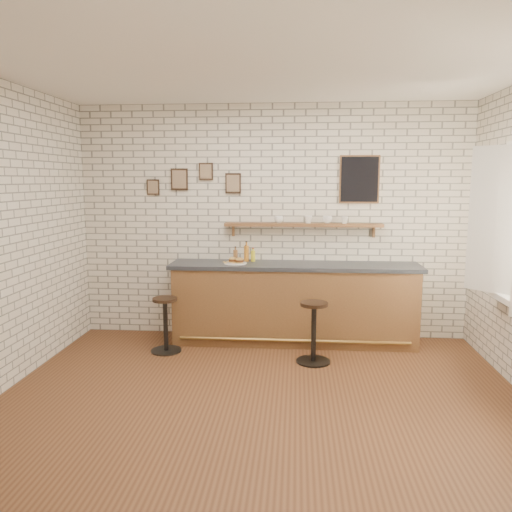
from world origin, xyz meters
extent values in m
plane|color=brown|center=(0.00, 0.00, 0.00)|extent=(5.00, 5.00, 0.00)
cube|color=brown|center=(0.30, 1.70, 0.48)|extent=(3.00, 0.58, 0.96)
cube|color=#2D333A|center=(0.30, 1.70, 0.98)|extent=(3.10, 0.62, 0.05)
cylinder|color=olive|center=(0.30, 1.38, 0.12)|extent=(2.79, 0.04, 0.04)
cylinder|color=white|center=(-0.44, 1.65, 1.02)|extent=(0.28, 0.28, 0.01)
cylinder|color=#EBBD53|center=(-0.38, 1.67, 1.02)|extent=(0.05, 0.05, 0.00)
cylinder|color=#EBBD53|center=(-0.40, 1.65, 1.02)|extent=(0.05, 0.05, 0.00)
cylinder|color=#EBBD53|center=(-0.54, 1.72, 1.02)|extent=(0.06, 0.06, 0.00)
cylinder|color=#EBBD53|center=(-0.40, 1.69, 1.02)|extent=(0.06, 0.06, 0.00)
cylinder|color=#EBBD53|center=(-0.56, 1.60, 1.02)|extent=(0.06, 0.06, 0.00)
cylinder|color=#EBBD53|center=(-0.37, 1.67, 1.02)|extent=(0.04, 0.04, 0.00)
cylinder|color=#EBBD53|center=(-0.45, 1.60, 1.02)|extent=(0.05, 0.05, 0.00)
cylinder|color=#EBBD53|center=(-0.55, 1.59, 1.02)|extent=(0.04, 0.04, 0.00)
cylinder|color=#EBBD53|center=(-0.58, 1.68, 1.02)|extent=(0.05, 0.05, 0.00)
cylinder|color=#EBBD53|center=(-0.40, 1.61, 1.02)|extent=(0.06, 0.06, 0.00)
cylinder|color=#EBBD53|center=(-0.53, 1.68, 1.02)|extent=(0.04, 0.04, 0.00)
cylinder|color=#EBBD53|center=(-0.42, 1.64, 1.02)|extent=(0.05, 0.05, 0.00)
cylinder|color=brown|center=(-0.46, 1.84, 1.08)|extent=(0.06, 0.06, 0.15)
cylinder|color=brown|center=(-0.46, 1.84, 1.17)|extent=(0.02, 0.02, 0.03)
cylinder|color=black|center=(-0.46, 1.84, 1.19)|extent=(0.02, 0.02, 0.01)
cylinder|color=white|center=(-0.32, 1.84, 1.09)|extent=(0.05, 0.05, 0.16)
cylinder|color=white|center=(-0.32, 1.84, 1.19)|extent=(0.02, 0.02, 0.04)
cylinder|color=black|center=(-0.32, 1.84, 1.22)|extent=(0.02, 0.02, 0.01)
cylinder|color=#AF691C|center=(-0.32, 1.84, 1.11)|extent=(0.06, 0.06, 0.20)
cylinder|color=#AF691C|center=(-0.32, 1.84, 1.23)|extent=(0.02, 0.02, 0.05)
cylinder|color=black|center=(-0.32, 1.84, 1.26)|extent=(0.03, 0.03, 0.01)
cylinder|color=gold|center=(-0.23, 1.84, 1.08)|extent=(0.05, 0.05, 0.14)
cylinder|color=gold|center=(-0.23, 1.84, 1.16)|extent=(0.02, 0.02, 0.03)
cylinder|color=maroon|center=(-0.23, 1.84, 1.18)|extent=(0.03, 0.03, 0.01)
cylinder|color=black|center=(-1.23, 1.22, 0.01)|extent=(0.37, 0.37, 0.02)
cylinder|color=black|center=(-1.23, 1.22, 0.32)|extent=(0.05, 0.05, 0.60)
cylinder|color=black|center=(-1.23, 1.22, 0.64)|extent=(0.38, 0.38, 0.04)
cylinder|color=black|center=(0.53, 1.00, 0.01)|extent=(0.39, 0.39, 0.02)
cylinder|color=black|center=(0.53, 1.00, 0.34)|extent=(0.06, 0.06, 0.64)
cylinder|color=black|center=(0.53, 1.00, 0.68)|extent=(0.41, 0.41, 0.04)
cube|color=brown|center=(0.40, 1.90, 1.48)|extent=(2.00, 0.18, 0.04)
cube|color=brown|center=(-0.50, 1.97, 1.40)|extent=(0.03, 0.04, 0.16)
cube|color=brown|center=(1.30, 1.97, 1.40)|extent=(0.03, 0.04, 0.16)
imported|color=white|center=(0.09, 1.90, 1.54)|extent=(0.14, 0.14, 0.09)
imported|color=white|center=(0.47, 1.90, 1.55)|extent=(0.14, 0.14, 0.10)
imported|color=white|center=(0.71, 1.90, 1.55)|extent=(0.13, 0.13, 0.09)
imported|color=white|center=(0.92, 1.90, 1.54)|extent=(0.10, 0.10, 0.09)
cube|color=black|center=(-1.20, 1.98, 2.05)|extent=(0.22, 0.02, 0.28)
cube|color=black|center=(-0.85, 1.98, 2.15)|extent=(0.18, 0.02, 0.22)
cube|color=black|center=(-0.50, 1.98, 2.00)|extent=(0.20, 0.02, 0.26)
cube|color=black|center=(-1.55, 1.98, 1.95)|extent=(0.16, 0.02, 0.20)
cube|color=black|center=(1.10, 1.98, 2.05)|extent=(0.46, 0.02, 0.56)
cube|color=white|center=(2.47, 0.90, 1.65)|extent=(0.05, 0.06, 1.50)
cube|color=white|center=(2.32, 0.60, 1.65)|extent=(0.40, 0.46, 1.46)
camera|label=1|loc=(0.32, -4.44, 2.05)|focal=35.00mm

